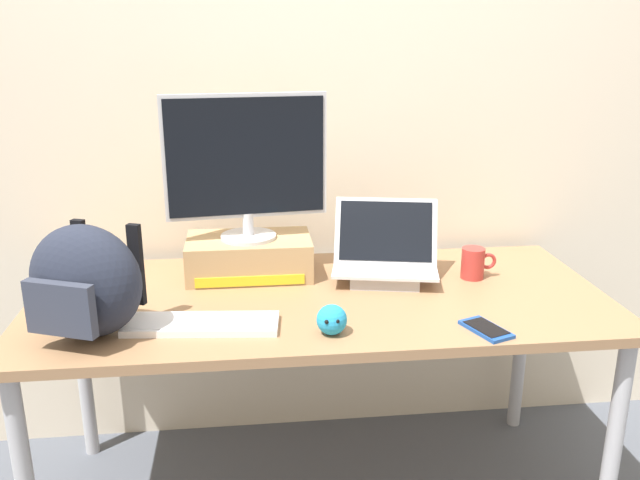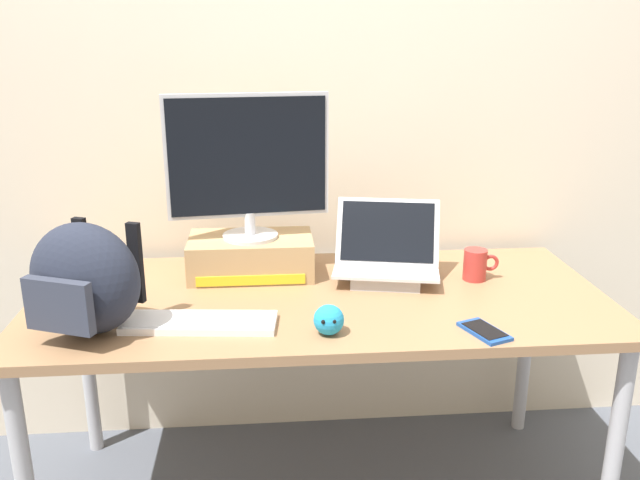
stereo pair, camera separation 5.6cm
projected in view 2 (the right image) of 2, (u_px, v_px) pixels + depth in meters
back_wall at (308, 98)px, 2.39m from camera, size 7.00×0.10×2.60m
desk at (320, 315)px, 2.10m from camera, size 1.79×0.80×0.74m
toner_box_yellow at (251, 256)px, 2.24m from camera, size 0.41×0.25×0.13m
desktop_monitor at (248, 164)px, 2.15m from camera, size 0.53×0.18×0.47m
open_laptop at (386, 264)px, 2.19m from camera, size 0.38×0.30×0.25m
external_keyboard at (200, 322)px, 1.86m from camera, size 0.44×0.18×0.02m
messenger_backpack at (85, 279)px, 1.78m from camera, size 0.37×0.31×0.31m
coffee_mug at (476, 265)px, 2.20m from camera, size 0.12×0.08×0.10m
cell_phone at (484, 331)px, 1.82m from camera, size 0.13×0.17×0.01m
plush_toy at (327, 320)px, 1.80m from camera, size 0.08×0.08×0.08m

